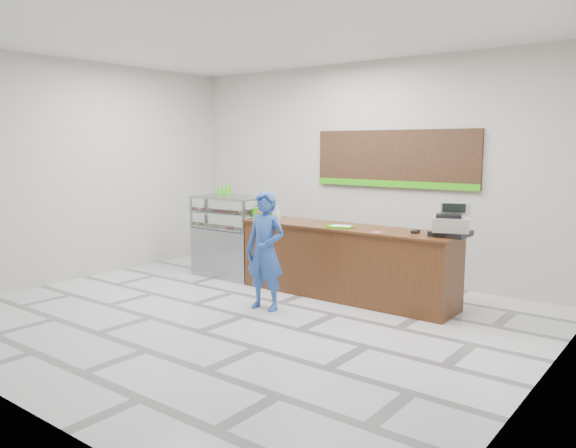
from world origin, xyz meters
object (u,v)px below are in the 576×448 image
Objects in this scene: cash_register at (451,224)px; customer at (265,251)px; display_case at (231,236)px; serving_tray at (340,226)px; sales_counter at (345,262)px.

customer is at bearing -169.37° from cash_register.
display_case is at bearing 161.16° from cash_register.
serving_tray is at bearing 167.53° from cash_register.
customer is at bearing -135.02° from serving_tray.
customer reaches higher than display_case.
customer is (-0.53, -1.13, 0.27)m from sales_counter.
display_case is (-2.22, 0.00, 0.16)m from sales_counter.
display_case reaches higher than serving_tray.
sales_counter is 7.84× the size of serving_tray.
sales_counter is 1.28m from customer.
display_case is 2.24m from serving_tray.
display_case is 3.76m from cash_register.
serving_tray is (-1.51, -0.20, -0.14)m from cash_register.
display_case is at bearing 159.25° from serving_tray.
cash_register reaches higher than display_case.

